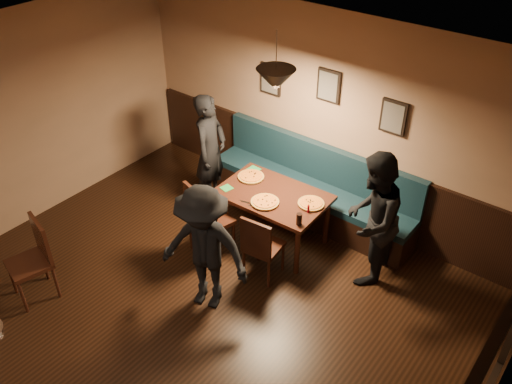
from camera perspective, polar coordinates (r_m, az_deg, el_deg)
floor at (r=5.89m, az=-12.62°, el=-17.44°), size 7.00×7.00×0.00m
ceiling at (r=4.10m, az=-17.58°, el=7.40°), size 7.00×7.00×0.00m
wall_back at (r=7.07m, az=7.59°, el=7.86°), size 6.00×0.00×6.00m
wainscot at (r=7.49m, az=6.95°, el=1.65°), size 5.88×0.06×1.00m
booth_bench at (r=7.30m, az=5.82°, el=0.73°), size 3.00×0.60×1.00m
picture_left at (r=7.36m, az=1.56°, el=11.88°), size 0.32×0.04×0.42m
picture_center at (r=6.85m, az=7.75°, el=11.12°), size 0.32×0.04×0.42m
picture_right at (r=6.56m, az=14.40°, el=7.72°), size 0.32×0.04×0.42m
pendant_lamp at (r=5.95m, az=2.12°, el=11.85°), size 0.44×0.44×0.25m
dining_table at (r=6.92m, az=1.78°, el=-2.67°), size 1.38×0.92×0.73m
chair_near_left at (r=6.67m, az=-4.80°, el=-2.78°), size 0.56×0.56×1.03m
chair_near_right at (r=6.35m, az=0.83°, el=-5.62°), size 0.44×0.44×0.91m
diner_left at (r=7.39m, az=-4.86°, el=4.34°), size 0.54×0.69×1.67m
diner_right at (r=6.23m, az=12.22°, el=-2.87°), size 0.78×0.92×1.69m
diner_front at (r=5.81m, az=-5.53°, el=-6.09°), size 1.14×0.85×1.57m
pizza_a at (r=6.99m, az=-0.54°, el=1.65°), size 0.41×0.41×0.04m
pizza_b at (r=6.53m, az=0.96°, el=-1.06°), size 0.37×0.37×0.04m
pizza_c at (r=6.54m, az=5.87°, el=-1.21°), size 0.35×0.35×0.04m
soda_glass at (r=6.19m, az=4.61°, el=-2.88°), size 0.07×0.07×0.15m
tabasco_bottle at (r=6.39m, az=5.59°, el=-1.72°), size 0.04×0.04×0.12m
napkin_a at (r=7.16m, az=-0.27°, el=2.40°), size 0.16×0.16×0.01m
napkin_b at (r=6.81m, az=-3.15°, el=0.43°), size 0.16×0.16×0.01m
cutlery_set at (r=6.51m, az=-0.43°, el=-1.35°), size 0.20×0.07×0.00m
cafe_chair_far at (r=6.57m, az=-23.04°, el=-6.93°), size 0.54×0.54×1.00m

